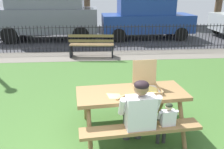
# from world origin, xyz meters

# --- Properties ---
(ground) EXTENTS (28.00, 10.88, 0.02)m
(ground) POSITION_xyz_m (0.00, 1.44, -0.01)
(ground) COLOR #416B2F
(cobblestone_walkway) EXTENTS (28.00, 1.40, 0.01)m
(cobblestone_walkway) POSITION_xyz_m (0.00, 6.18, -0.00)
(cobblestone_walkway) COLOR slate
(street_asphalt) EXTENTS (28.00, 6.77, 0.01)m
(street_asphalt) POSITION_xyz_m (0.00, 10.27, -0.01)
(street_asphalt) COLOR #38383D
(picnic_table_foreground) EXTENTS (1.92, 1.63, 0.79)m
(picnic_table_foreground) POSITION_xyz_m (0.57, 1.08, 0.60)
(picnic_table_foreground) COLOR olive
(picnic_table_foreground) RESTS_ON ground
(pizza_box_open) EXTENTS (0.45, 0.47, 0.47)m
(pizza_box_open) POSITION_xyz_m (0.83, 1.15, 0.86)
(pizza_box_open) COLOR tan
(pizza_box_open) RESTS_ON picnic_table_foreground
(pizza_slice_on_table) EXTENTS (0.31, 0.31, 0.02)m
(pizza_slice_on_table) POSITION_xyz_m (0.29, 0.92, 0.78)
(pizza_slice_on_table) COLOR #F7E177
(pizza_slice_on_table) RESTS_ON picnic_table_foreground
(adult_at_table) EXTENTS (0.63, 0.62, 1.19)m
(adult_at_table) POSITION_xyz_m (0.60, 0.58, 0.66)
(adult_at_table) COLOR #414141
(adult_at_table) RESTS_ON ground
(child_at_table) EXTENTS (0.31, 0.31, 0.82)m
(child_at_table) POSITION_xyz_m (1.02, 0.59, 0.50)
(child_at_table) COLOR #343434
(child_at_table) RESTS_ON ground
(iron_fence_streetside) EXTENTS (23.83, 0.03, 1.04)m
(iron_fence_streetside) POSITION_xyz_m (-0.00, 6.88, 0.53)
(iron_fence_streetside) COLOR black
(iron_fence_streetside) RESTS_ON ground
(park_bench_center) EXTENTS (1.63, 0.61, 0.85)m
(park_bench_center) POSITION_xyz_m (-0.11, 6.05, 0.42)
(park_bench_center) COLOR olive
(park_bench_center) RESTS_ON ground
(parked_car_center) EXTENTS (4.74, 2.16, 2.46)m
(parked_car_center) POSITION_xyz_m (-2.18, 9.40, 1.31)
(parked_car_center) COLOR slate
(parked_car_center) RESTS_ON ground
(parked_car_right) EXTENTS (4.43, 1.98, 1.94)m
(parked_car_right) POSITION_xyz_m (2.60, 9.40, 1.01)
(parked_car_right) COLOR navy
(parked_car_right) RESTS_ON ground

